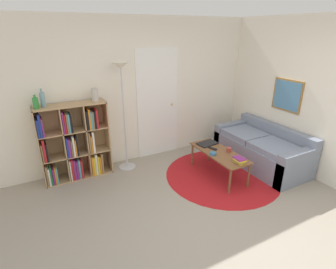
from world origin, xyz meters
TOP-DOWN VIEW (x-y plane):
  - ground_plane at (0.00, 0.00)m, footprint 14.00×14.00m
  - wall_back at (0.01, 2.42)m, footprint 7.36×0.11m
  - wall_right at (2.20, 1.20)m, footprint 0.08×5.40m
  - rug at (0.85, 1.06)m, footprint 1.95×1.95m
  - bookshelf at (-1.36, 2.21)m, footprint 1.10×0.34m
  - floor_lamp at (-0.51, 2.12)m, footprint 0.30×0.30m
  - couch at (1.79, 1.08)m, footprint 0.84×1.72m
  - coffee_table at (0.79, 1.11)m, footprint 0.46×1.13m
  - laptop at (0.81, 1.48)m, footprint 0.38×0.27m
  - bowl at (0.63, 1.07)m, footprint 0.11×0.11m
  - book_stack_on_table at (0.82, 0.66)m, footprint 0.14×0.19m
  - cup at (0.93, 1.04)m, footprint 0.08×0.08m
  - remote at (0.76, 1.25)m, footprint 0.09×0.16m
  - bottle_left at (-1.81, 2.19)m, footprint 0.08×0.08m
  - bottle_middle at (-1.71, 2.24)m, footprint 0.07×0.07m
  - vase_on_shelf at (-0.94, 2.21)m, footprint 0.11×0.11m

SIDE VIEW (x-z plane):
  - ground_plane at x=0.00m, z-range 0.00..0.00m
  - rug at x=0.85m, z-range 0.00..0.01m
  - couch at x=1.79m, z-range -0.08..0.64m
  - coffee_table at x=0.79m, z-range 0.18..0.62m
  - laptop at x=0.81m, z-range 0.44..0.46m
  - remote at x=0.76m, z-range 0.44..0.46m
  - bowl at x=0.63m, z-range 0.44..0.49m
  - cup at x=0.93m, z-range 0.44..0.52m
  - book_stack_on_table at x=0.82m, z-range 0.44..0.53m
  - bookshelf at x=-1.36m, z-range -0.05..1.23m
  - wall_back at x=0.01m, z-range -0.01..2.59m
  - wall_right at x=2.20m, z-range 0.00..2.60m
  - bottle_left at x=-1.81m, z-range 1.26..1.47m
  - vase_on_shelf at x=-0.94m, z-range 1.28..1.49m
  - bottle_middle at x=-1.71m, z-range 1.26..1.53m
  - floor_lamp at x=-0.51m, z-range 0.57..2.45m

